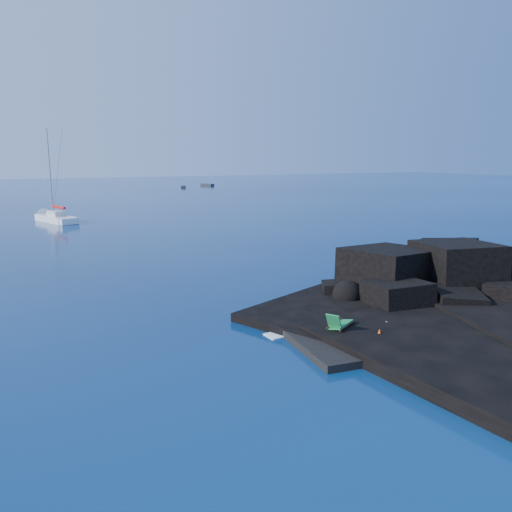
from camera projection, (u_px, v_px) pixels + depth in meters
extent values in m
plane|color=#031638|center=(302.00, 356.00, 21.66)|extent=(400.00, 400.00, 0.00)
cube|color=black|center=(376.00, 337.00, 24.05)|extent=(9.08, 6.86, 0.70)
cube|color=silver|center=(377.00, 327.00, 24.22)|extent=(1.97, 1.26, 0.05)
cone|color=#FF480D|center=(379.00, 334.00, 22.70)|extent=(0.38, 0.38, 0.49)
cube|color=#27272C|center=(183.00, 188.00, 140.40)|extent=(2.51, 4.20, 0.53)
cube|color=#252429|center=(207.00, 186.00, 149.07)|extent=(3.06, 4.76, 0.61)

